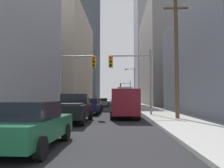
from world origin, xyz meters
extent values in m
cube|color=#9E9E99|center=(-5.14, 50.00, 0.07)|extent=(3.32, 160.00, 0.15)
cube|color=#9E9E99|center=(5.14, 50.00, 0.07)|extent=(3.32, 160.00, 0.15)
cube|color=silver|center=(2.41, 39.77, 1.95)|extent=(2.93, 11.59, 2.90)
cube|color=black|center=(1.15, 39.77, 2.47)|extent=(0.42, 10.57, 0.80)
cube|color=red|center=(1.14, 39.77, 1.37)|extent=(0.42, 10.57, 0.28)
cylinder|color=black|center=(1.23, 43.79, 0.50)|extent=(0.32, 1.00, 1.00)
cylinder|color=black|center=(3.58, 43.79, 0.50)|extent=(0.32, 1.00, 1.00)
cylinder|color=black|center=(1.23, 36.55, 0.50)|extent=(0.32, 1.00, 1.00)
cylinder|color=black|center=(3.58, 36.55, 0.50)|extent=(0.32, 1.00, 1.00)
cube|color=black|center=(-1.80, 12.14, 0.80)|extent=(2.17, 5.46, 0.80)
cube|color=black|center=(-1.80, 13.11, 1.55)|extent=(1.86, 1.86, 0.70)
cube|color=black|center=(-1.80, 10.79, 1.25)|extent=(1.84, 2.43, 0.10)
cylinder|color=black|center=(-2.76, 13.87, 0.40)|extent=(0.28, 0.80, 0.80)
cylinder|color=black|center=(-0.84, 13.87, 0.40)|extent=(0.28, 0.80, 0.80)
cylinder|color=black|center=(-2.76, 10.41, 0.40)|extent=(0.28, 0.80, 0.80)
cylinder|color=black|center=(-0.84, 10.41, 0.40)|extent=(0.28, 0.80, 0.80)
cube|color=maroon|center=(1.71, 15.30, 1.31)|extent=(2.10, 5.24, 1.90)
cube|color=black|center=(1.71, 17.90, 1.73)|extent=(1.76, 0.06, 0.60)
cylinder|color=black|center=(0.75, 16.96, 0.36)|extent=(0.24, 0.72, 0.72)
cylinder|color=black|center=(2.67, 16.96, 0.36)|extent=(0.24, 0.72, 0.72)
cylinder|color=black|center=(0.75, 13.63, 0.36)|extent=(0.24, 0.72, 0.72)
cylinder|color=black|center=(2.67, 13.63, 0.36)|extent=(0.24, 0.72, 0.72)
cube|color=#195938|center=(-1.60, 4.74, 0.65)|extent=(1.88, 4.23, 0.65)
cube|color=black|center=(-1.60, 4.59, 1.25)|extent=(1.62, 1.93, 0.55)
cylinder|color=black|center=(-2.46, 6.08, 0.32)|extent=(0.22, 0.64, 0.64)
cylinder|color=black|center=(-0.73, 6.08, 0.32)|extent=(0.22, 0.64, 0.64)
cylinder|color=black|center=(-0.73, 3.39, 0.32)|extent=(0.22, 0.64, 0.64)
cube|color=#141E4C|center=(-1.60, 18.95, 0.65)|extent=(1.83, 4.21, 0.65)
cube|color=black|center=(-1.60, 18.80, 1.25)|extent=(1.60, 1.91, 0.55)
cylinder|color=black|center=(-2.46, 20.29, 0.32)|extent=(0.22, 0.64, 0.64)
cylinder|color=black|center=(-0.73, 20.29, 0.32)|extent=(0.22, 0.64, 0.64)
cylinder|color=black|center=(-2.46, 17.60, 0.32)|extent=(0.22, 0.64, 0.64)
cylinder|color=black|center=(-0.73, 17.60, 0.32)|extent=(0.22, 0.64, 0.64)
cube|color=maroon|center=(-1.87, 24.57, 0.65)|extent=(1.96, 4.27, 0.65)
cube|color=black|center=(-1.87, 24.42, 1.25)|extent=(1.66, 1.96, 0.55)
cylinder|color=black|center=(-2.73, 25.91, 0.32)|extent=(0.22, 0.64, 0.64)
cylinder|color=black|center=(-1.01, 25.91, 0.32)|extent=(0.22, 0.64, 0.64)
cylinder|color=black|center=(-2.73, 23.22, 0.32)|extent=(0.22, 0.64, 0.64)
cylinder|color=black|center=(-1.01, 23.22, 0.32)|extent=(0.22, 0.64, 0.64)
cube|color=slate|center=(-1.76, 37.17, 0.65)|extent=(1.93, 4.25, 0.65)
cube|color=black|center=(-1.76, 37.02, 1.25)|extent=(1.64, 1.95, 0.55)
cylinder|color=black|center=(-2.63, 38.51, 0.32)|extent=(0.22, 0.64, 0.64)
cylinder|color=black|center=(-0.90, 38.51, 0.32)|extent=(0.22, 0.64, 0.64)
cylinder|color=black|center=(-2.63, 35.82, 0.32)|extent=(0.22, 0.64, 0.64)
cylinder|color=black|center=(-0.90, 35.82, 0.32)|extent=(0.22, 0.64, 0.64)
cube|color=#B7BABF|center=(1.64, 54.60, 0.65)|extent=(1.89, 4.24, 0.65)
cube|color=black|center=(1.64, 54.45, 1.25)|extent=(1.63, 1.93, 0.55)
cylinder|color=black|center=(0.77, 55.94, 0.32)|extent=(0.22, 0.64, 0.64)
cylinder|color=black|center=(2.50, 55.94, 0.32)|extent=(0.22, 0.64, 0.64)
cylinder|color=black|center=(0.77, 53.25, 0.32)|extent=(0.22, 0.64, 0.64)
cylinder|color=black|center=(2.50, 53.25, 0.32)|extent=(0.22, 0.64, 0.64)
cylinder|color=gray|center=(-4.08, 17.24, 3.00)|extent=(0.18, 0.18, 6.00)
cylinder|color=gray|center=(-2.55, 17.24, 5.40)|extent=(3.06, 0.12, 0.12)
cube|color=gold|center=(-1.02, 17.24, 4.88)|extent=(0.38, 0.30, 1.05)
sphere|color=red|center=(-1.02, 17.07, 5.21)|extent=(0.24, 0.24, 0.24)
sphere|color=black|center=(-1.02, 17.07, 4.88)|extent=(0.24, 0.24, 0.24)
sphere|color=black|center=(-1.02, 17.07, 4.54)|extent=(0.24, 0.24, 0.24)
cylinder|color=gray|center=(4.08, 17.24, 3.00)|extent=(0.18, 0.18, 6.00)
cylinder|color=gray|center=(2.30, 17.24, 5.40)|extent=(3.57, 0.12, 0.12)
cube|color=gold|center=(0.51, 17.24, 4.88)|extent=(0.38, 0.30, 1.05)
sphere|color=red|center=(0.51, 17.07, 5.21)|extent=(0.24, 0.24, 0.24)
sphere|color=black|center=(0.51, 17.07, 4.88)|extent=(0.24, 0.24, 0.24)
sphere|color=black|center=(0.51, 17.07, 4.54)|extent=(0.24, 0.24, 0.24)
cylinder|color=gray|center=(4.08, 55.55, 3.00)|extent=(0.18, 0.18, 6.00)
cylinder|color=gray|center=(2.77, 55.55, 5.40)|extent=(2.62, 0.12, 0.12)
cube|color=gold|center=(1.47, 55.55, 4.88)|extent=(0.38, 0.30, 1.05)
sphere|color=red|center=(1.47, 55.38, 5.21)|extent=(0.24, 0.24, 0.24)
sphere|color=black|center=(1.47, 55.38, 4.88)|extent=(0.24, 0.24, 0.24)
sphere|color=black|center=(1.47, 55.38, 4.54)|extent=(0.24, 0.24, 0.24)
cylinder|color=brown|center=(5.47, 13.69, 4.84)|extent=(0.28, 0.28, 9.67)
cube|color=brown|center=(5.47, 13.69, 8.27)|extent=(1.80, 0.12, 0.12)
cylinder|color=gray|center=(4.18, 40.93, 3.75)|extent=(0.16, 0.16, 7.50)
cylinder|color=gray|center=(3.36, 40.93, 7.30)|extent=(1.64, 0.10, 0.10)
ellipsoid|color=#4C4C51|center=(2.55, 40.93, 7.20)|extent=(0.56, 0.32, 0.20)
cube|color=#B7A893|center=(-15.90, 51.36, 11.15)|extent=(17.48, 27.51, 22.30)
cube|color=#4C515B|center=(-15.45, 92.73, 31.84)|extent=(14.35, 18.91, 63.69)
cube|color=gray|center=(17.27, 50.27, 11.11)|extent=(20.10, 27.16, 22.23)
cube|color=#93939E|center=(17.48, 89.46, 27.18)|extent=(18.99, 23.74, 54.36)
camera|label=1|loc=(1.34, -2.32, 1.65)|focal=35.11mm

